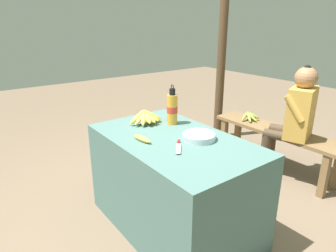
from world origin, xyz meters
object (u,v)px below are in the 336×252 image
object	(u,v)px
loose_banana_front	(142,139)
serving_bowl	(199,136)
banana_bunch_green	(250,116)
banana_bunch_ripe	(147,117)
seated_vendor	(295,115)
water_bottle	(172,109)
knife	(179,145)
wooden_bench	(276,136)
support_post_near	(222,41)

from	to	relation	value
loose_banana_front	serving_bowl	bearing A→B (deg)	58.36
loose_banana_front	banana_bunch_green	distance (m)	1.69
banana_bunch_ripe	seated_vendor	size ratio (longest dim) A/B	0.25
water_bottle	knife	bearing A→B (deg)	-32.19
banana_bunch_green	wooden_bench	bearing A→B (deg)	-0.39
knife	support_post_near	distance (m)	2.17
water_bottle	support_post_near	size ratio (longest dim) A/B	0.12
serving_bowl	water_bottle	xyz separation A→B (m)	(-0.37, 0.05, 0.10)
water_bottle	banana_bunch_green	distance (m)	1.31
serving_bowl	seated_vendor	xyz separation A→B (m)	(-0.04, 1.25, -0.09)
banana_bunch_green	support_post_near	xyz separation A→B (m)	(-0.66, 0.20, 0.76)
banana_bunch_ripe	banana_bunch_green	size ratio (longest dim) A/B	1.20
banana_bunch_ripe	loose_banana_front	world-z (taller)	banana_bunch_ripe
banana_bunch_ripe	serving_bowl	world-z (taller)	banana_bunch_ripe
loose_banana_front	seated_vendor	size ratio (longest dim) A/B	0.15
water_bottle	wooden_bench	size ratio (longest dim) A/B	0.23
banana_bunch_ripe	banana_bunch_green	distance (m)	1.45
loose_banana_front	banana_bunch_green	world-z (taller)	loose_banana_front
wooden_bench	water_bottle	bearing A→B (deg)	-96.20
serving_bowl	banana_bunch_green	size ratio (longest dim) A/B	0.97
water_bottle	seated_vendor	size ratio (longest dim) A/B	0.28
banana_bunch_green	knife	bearing A→B (deg)	-68.15
loose_banana_front	wooden_bench	xyz separation A→B (m)	(-0.03, 1.63, -0.37)
serving_bowl	water_bottle	world-z (taller)	water_bottle
banana_bunch_ripe	water_bottle	world-z (taller)	water_bottle
banana_bunch_ripe	seated_vendor	xyz separation A→B (m)	(0.45, 1.36, -0.13)
loose_banana_front	seated_vendor	distance (m)	1.59
wooden_bench	seated_vendor	world-z (taller)	seated_vendor
support_post_near	seated_vendor	bearing A→B (deg)	-11.62
seated_vendor	support_post_near	distance (m)	1.38
loose_banana_front	wooden_bench	distance (m)	1.67
serving_bowl	water_bottle	bearing A→B (deg)	171.88
banana_bunch_ripe	loose_banana_front	xyz separation A→B (m)	(0.28, -0.22, -0.04)
seated_vendor	support_post_near	xyz separation A→B (m)	(-1.21, 0.25, 0.60)
serving_bowl	wooden_bench	xyz separation A→B (m)	(-0.24, 1.30, -0.38)
wooden_bench	banana_bunch_green	distance (m)	0.37
banana_bunch_ripe	support_post_near	bearing A→B (deg)	115.42
serving_bowl	seated_vendor	distance (m)	1.25
banana_bunch_ripe	knife	xyz separation A→B (m)	(0.49, -0.07, -0.05)
serving_bowl	seated_vendor	world-z (taller)	seated_vendor
wooden_bench	seated_vendor	size ratio (longest dim) A/B	1.23
water_bottle	knife	distance (m)	0.47
banana_bunch_green	banana_bunch_ripe	bearing A→B (deg)	-85.83
serving_bowl	wooden_bench	world-z (taller)	serving_bowl
knife	banana_bunch_ripe	bearing A→B (deg)	-149.04
loose_banana_front	seated_vendor	world-z (taller)	seated_vendor
loose_banana_front	knife	bearing A→B (deg)	33.82
water_bottle	wooden_bench	world-z (taller)	water_bottle
knife	seated_vendor	bearing A→B (deg)	131.32
banana_bunch_ripe	loose_banana_front	bearing A→B (deg)	-37.66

